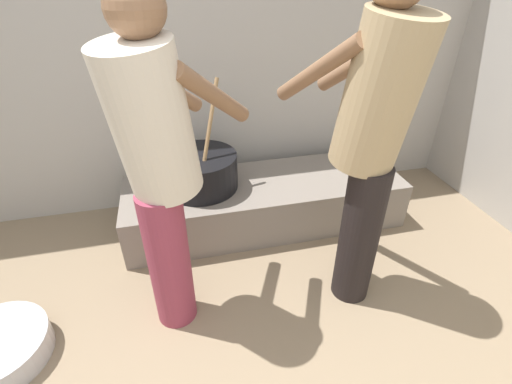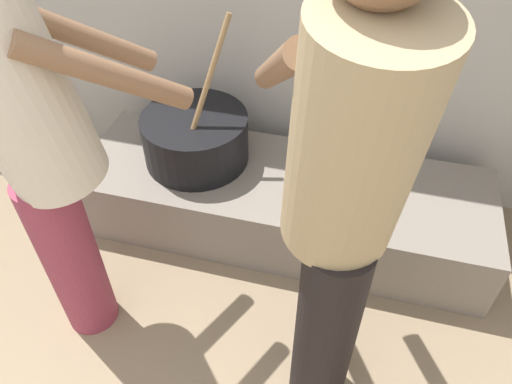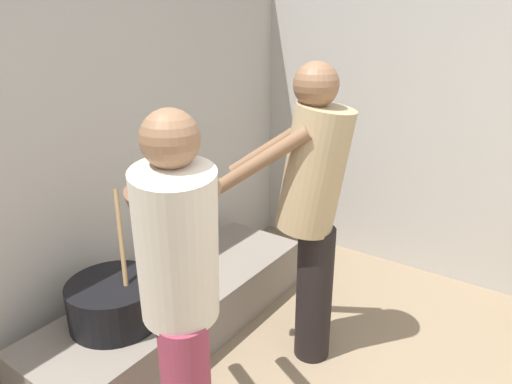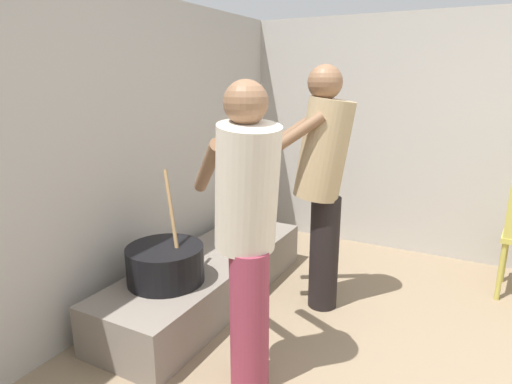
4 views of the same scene
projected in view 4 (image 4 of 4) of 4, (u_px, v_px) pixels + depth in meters
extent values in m
cube|color=#ADA8A0|center=(52.00, 171.00, 2.45)|extent=(5.20, 0.20, 2.10)
cube|color=#ADA8A0|center=(510.00, 142.00, 3.53)|extent=(0.20, 4.89, 2.10)
cube|color=slate|center=(209.00, 279.00, 3.11)|extent=(1.87, 0.60, 0.32)
cylinder|color=black|center=(165.00, 264.00, 2.69)|extent=(0.48, 0.48, 0.23)
cylinder|color=#937047|center=(171.00, 212.00, 2.68)|extent=(0.17, 0.22, 0.51)
cylinder|color=black|center=(324.00, 253.00, 2.97)|extent=(0.20, 0.20, 0.79)
cylinder|color=tan|center=(324.00, 149.00, 2.79)|extent=(0.42, 0.47, 0.68)
sphere|color=brown|center=(325.00, 82.00, 2.68)|extent=(0.22, 0.22, 0.22)
cylinder|color=brown|center=(287.00, 135.00, 2.92)|extent=(0.24, 0.47, 0.37)
cylinder|color=brown|center=(286.00, 141.00, 2.66)|extent=(0.24, 0.47, 0.37)
cylinder|color=#8C3347|center=(249.00, 320.00, 2.18)|extent=(0.20, 0.20, 0.75)
cylinder|color=beige|center=(247.00, 189.00, 2.04)|extent=(0.48, 0.48, 0.64)
sphere|color=brown|center=(246.00, 103.00, 1.94)|extent=(0.21, 0.21, 0.21)
cylinder|color=brown|center=(258.00, 164.00, 2.27)|extent=(0.37, 0.38, 0.35)
cylinder|color=brown|center=(208.00, 167.00, 2.19)|extent=(0.37, 0.38, 0.35)
cylinder|color=#B2A847|center=(505.00, 256.00, 3.36)|extent=(0.04, 0.04, 0.44)
cylinder|color=#B2A847|center=(501.00, 272.00, 3.09)|extent=(0.04, 0.04, 0.44)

